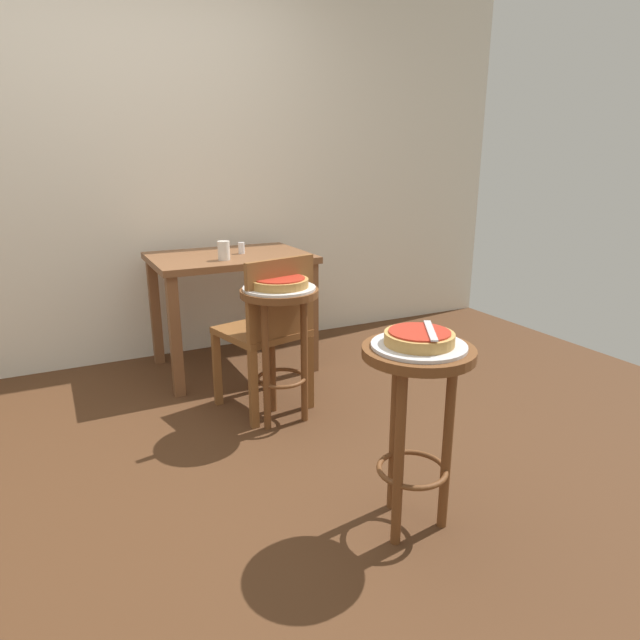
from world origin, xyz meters
The scene contains 13 objects.
ground_plane centered at (0.00, 0.00, 0.00)m, with size 6.00×6.00×0.00m, color #4C2D19.
back_wall centered at (0.00, 1.65, 1.50)m, with size 6.00×0.10×3.00m, color silver.
stool_foreground centered at (0.67, -0.70, 0.52)m, with size 0.39×0.39×0.70m.
serving_plate_foreground centered at (0.67, -0.70, 0.71)m, with size 0.33×0.33×0.01m, color silver.
pizza_foreground centered at (0.67, -0.70, 0.74)m, with size 0.24×0.24×0.05m.
stool_middle centered at (0.58, 0.30, 0.52)m, with size 0.39×0.39×0.70m.
serving_plate_middle centered at (0.58, 0.30, 0.71)m, with size 0.36×0.36×0.01m, color silver.
pizza_middle centered at (0.58, 0.30, 0.74)m, with size 0.29×0.29×0.05m.
dining_table centered at (0.60, 1.16, 0.62)m, with size 0.96×0.69×0.74m.
cup_near_edge centered at (0.52, 0.99, 0.80)m, with size 0.07×0.07×0.11m, color silver.
condiment_shaker centered at (0.68, 1.15, 0.78)m, with size 0.04×0.04×0.07m, color white.
wooden_chair centered at (0.57, 0.44, 0.47)m, with size 0.48×0.48×0.85m.
pizza_server_knife centered at (0.70, -0.72, 0.76)m, with size 0.22×0.02×0.01m, color silver.
Camera 1 is at (-0.41, -2.10, 1.32)m, focal length 30.51 mm.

